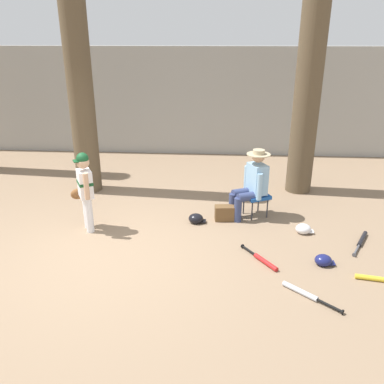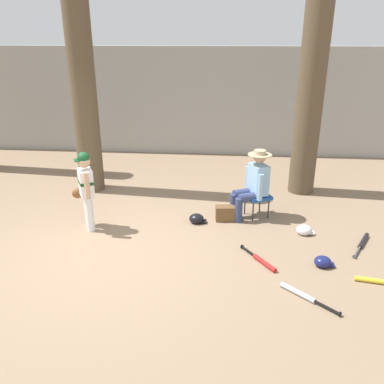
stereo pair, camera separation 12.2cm
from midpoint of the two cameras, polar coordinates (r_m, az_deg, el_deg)
name	(u,v)px [view 2 (the right image)]	position (r m, az deg, el deg)	size (l,w,h in m)	color
ground_plane	(105,256)	(5.94, -11.82, -8.96)	(60.00, 60.00, 0.00)	#897056
concrete_back_wall	(164,101)	(10.74, -3.75, 12.90)	(18.00, 0.36, 2.73)	#9E9E99
tree_near_player	(80,54)	(7.98, -15.33, 18.54)	(0.66, 0.66, 5.94)	brown
tree_behind_spectator	(312,79)	(7.96, 17.26, 15.16)	(0.73, 0.73, 5.14)	brown
young_ballplayer	(86,186)	(6.52, -14.50, 0.84)	(0.49, 0.53, 1.31)	white
folding_stool	(257,197)	(6.99, 9.81, -0.70)	(0.53, 0.53, 0.41)	#194C9E
seated_spectator	(253,183)	(6.84, 9.24, 1.33)	(0.67, 0.55, 1.20)	navy
handbag_beside_stool	(226,213)	(6.85, 5.35, -3.07)	(0.34, 0.18, 0.26)	brown
bat_yellow_trainer	(379,281)	(5.78, 25.74, -11.46)	(0.77, 0.19, 0.07)	yellow
bat_black_composite	(362,242)	(6.66, 23.73, -6.64)	(0.45, 0.75, 0.07)	black
bat_red_barrel	(262,261)	(5.74, 10.59, -9.69)	(0.48, 0.66, 0.07)	red
bat_aluminum_silver	(302,295)	(5.19, 16.20, -13.97)	(0.64, 0.58, 0.07)	#B7BCC6
batting_helmet_white	(304,230)	(6.65, 16.29, -5.26)	(0.29, 0.22, 0.17)	silver
batting_helmet_black	(197,219)	(6.76, 1.18, -3.84)	(0.30, 0.23, 0.17)	black
batting_helmet_navy	(323,262)	(5.86, 18.83, -9.46)	(0.28, 0.21, 0.16)	navy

